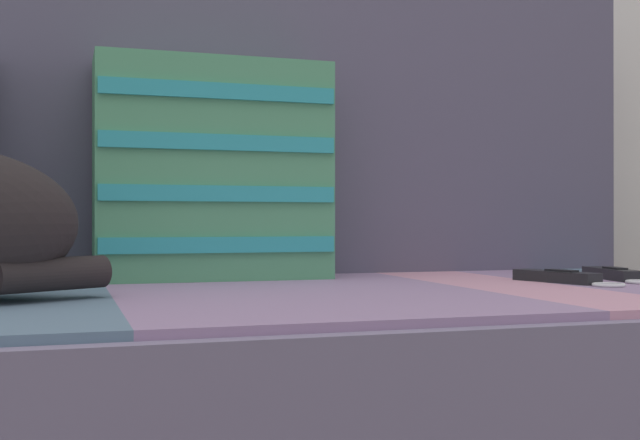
{
  "coord_description": "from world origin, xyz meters",
  "views": [
    {
      "loc": [
        -0.23,
        -1.02,
        0.52
      ],
      "look_at": [
        0.11,
        0.04,
        0.52
      ],
      "focal_mm": 45.0,
      "sensor_mm": 36.0,
      "label": 1
    }
  ],
  "objects_px": {
    "couch": "(231,439)",
    "game_remote_near": "(614,274)",
    "game_remote_far": "(560,277)",
    "throw_pillow_striped": "(213,170)"
  },
  "relations": [
    {
      "from": "game_remote_near",
      "to": "game_remote_far",
      "type": "xyz_separation_m",
      "value": [
        -0.13,
        -0.03,
        0.0
      ]
    },
    {
      "from": "game_remote_far",
      "to": "throw_pillow_striped",
      "type": "bearing_deg",
      "value": 154.64
    },
    {
      "from": "game_remote_near",
      "to": "game_remote_far",
      "type": "height_order",
      "value": "same"
    },
    {
      "from": "throw_pillow_striped",
      "to": "game_remote_near",
      "type": "height_order",
      "value": "throw_pillow_striped"
    },
    {
      "from": "throw_pillow_striped",
      "to": "game_remote_far",
      "type": "height_order",
      "value": "throw_pillow_striped"
    },
    {
      "from": "couch",
      "to": "throw_pillow_striped",
      "type": "distance_m",
      "value": 0.46
    },
    {
      "from": "couch",
      "to": "game_remote_far",
      "type": "xyz_separation_m",
      "value": [
        0.53,
        -0.03,
        0.22
      ]
    },
    {
      "from": "throw_pillow_striped",
      "to": "game_remote_near",
      "type": "relative_size",
      "value": 1.96
    },
    {
      "from": "couch",
      "to": "throw_pillow_striped",
      "type": "relative_size",
      "value": 4.58
    },
    {
      "from": "couch",
      "to": "game_remote_near",
      "type": "relative_size",
      "value": 8.99
    }
  ]
}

